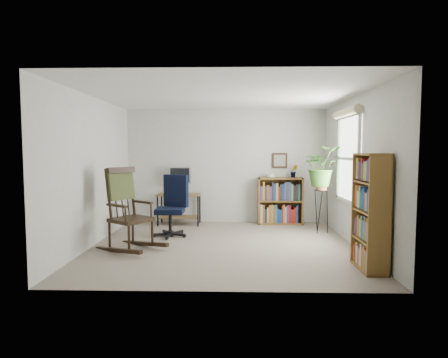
{
  "coord_description": "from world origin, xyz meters",
  "views": [
    {
      "loc": [
        0.17,
        -5.96,
        1.53
      ],
      "look_at": [
        0.0,
        0.4,
        1.05
      ],
      "focal_mm": 30.0,
      "sensor_mm": 36.0,
      "label": 1
    }
  ],
  "objects_px": {
    "office_chair": "(170,206)",
    "rocking_chair": "(131,208)",
    "low_bookshelf": "(280,201)",
    "tall_bookshelf": "(370,212)",
    "desk": "(179,209)"
  },
  "relations": [
    {
      "from": "rocking_chair",
      "to": "tall_bookshelf",
      "type": "height_order",
      "value": "tall_bookshelf"
    },
    {
      "from": "desk",
      "to": "tall_bookshelf",
      "type": "bearing_deg",
      "value": -44.88
    },
    {
      "from": "office_chair",
      "to": "low_bookshelf",
      "type": "bearing_deg",
      "value": 50.16
    },
    {
      "from": "office_chair",
      "to": "rocking_chair",
      "type": "height_order",
      "value": "rocking_chair"
    },
    {
      "from": "office_chair",
      "to": "low_bookshelf",
      "type": "relative_size",
      "value": 1.14
    },
    {
      "from": "tall_bookshelf",
      "to": "low_bookshelf",
      "type": "bearing_deg",
      "value": 104.66
    },
    {
      "from": "desk",
      "to": "low_bookshelf",
      "type": "distance_m",
      "value": 2.11
    },
    {
      "from": "rocking_chair",
      "to": "tall_bookshelf",
      "type": "distance_m",
      "value": 3.45
    },
    {
      "from": "desk",
      "to": "rocking_chair",
      "type": "relative_size",
      "value": 0.69
    },
    {
      "from": "office_chair",
      "to": "rocking_chair",
      "type": "relative_size",
      "value": 0.86
    },
    {
      "from": "desk",
      "to": "rocking_chair",
      "type": "distance_m",
      "value": 2.07
    },
    {
      "from": "rocking_chair",
      "to": "low_bookshelf",
      "type": "xyz_separation_m",
      "value": [
        2.55,
        2.12,
        -0.16
      ]
    },
    {
      "from": "office_chair",
      "to": "low_bookshelf",
      "type": "height_order",
      "value": "office_chair"
    },
    {
      "from": "office_chair",
      "to": "rocking_chair",
      "type": "xyz_separation_m",
      "value": [
        -0.45,
        -0.91,
        0.09
      ]
    },
    {
      "from": "desk",
      "to": "tall_bookshelf",
      "type": "height_order",
      "value": "tall_bookshelf"
    }
  ]
}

